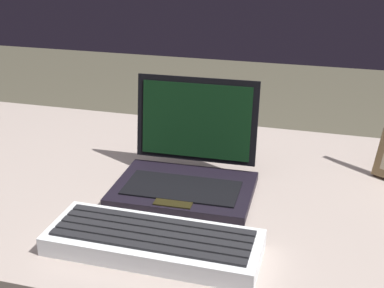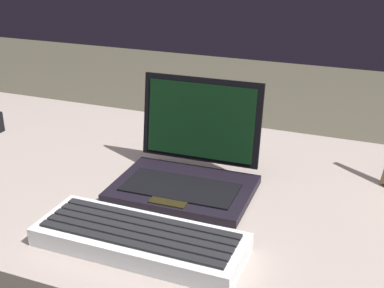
% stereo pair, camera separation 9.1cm
% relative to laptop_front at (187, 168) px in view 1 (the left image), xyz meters
% --- Properties ---
extents(desk, '(1.58, 0.68, 0.73)m').
position_rel_laptop_front_xyz_m(desk, '(-0.05, 0.00, -0.13)').
color(desk, gray).
rests_on(desk, ground).
extents(laptop_front, '(0.25, 0.21, 0.19)m').
position_rel_laptop_front_xyz_m(laptop_front, '(0.00, 0.00, 0.00)').
color(laptop_front, black).
rests_on(laptop_front, desk).
extents(external_keyboard, '(0.32, 0.12, 0.03)m').
position_rel_laptop_front_xyz_m(external_keyboard, '(0.01, -0.21, -0.02)').
color(external_keyboard, silver).
rests_on(external_keyboard, desk).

